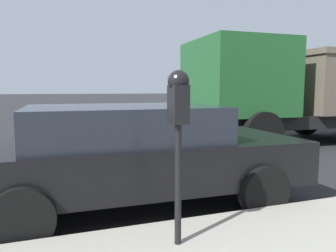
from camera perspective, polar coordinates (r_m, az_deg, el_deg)
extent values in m
plane|color=#2B2B2D|center=(5.64, -14.14, -9.93)|extent=(220.00, 220.00, 0.00)
cylinder|color=black|center=(2.99, 1.76, -10.20)|extent=(0.06, 0.06, 1.11)
cube|color=black|center=(2.87, 1.81, 3.78)|extent=(0.20, 0.14, 0.34)
sphere|color=black|center=(2.86, 1.82, 7.85)|extent=(0.19, 0.19, 0.19)
cube|color=#19389E|center=(2.97, 1.06, 3.05)|extent=(0.01, 0.11, 0.12)
cube|color=black|center=(2.96, 1.06, 5.35)|extent=(0.01, 0.10, 0.08)
cube|color=black|center=(4.53, -5.42, -5.91)|extent=(2.02, 4.45, 0.56)
cube|color=#232833|center=(4.42, -7.72, 0.49)|extent=(1.75, 2.50, 0.46)
cylinder|color=black|center=(5.92, 5.51, -5.78)|extent=(0.23, 0.64, 0.64)
cylinder|color=black|center=(4.28, 16.26, -10.79)|extent=(0.23, 0.64, 0.64)
cylinder|color=black|center=(5.44, -22.08, -7.31)|extent=(0.23, 0.64, 0.64)
cylinder|color=black|center=(3.60, -24.03, -14.47)|extent=(0.23, 0.64, 0.64)
cube|color=black|center=(10.87, 24.22, 1.25)|extent=(2.41, 7.82, 0.35)
cube|color=#23602D|center=(9.23, 11.84, 8.17)|extent=(2.65, 2.40, 2.00)
cylinder|color=black|center=(8.19, 16.13, -1.18)|extent=(0.33, 1.05, 1.04)
cylinder|color=black|center=(10.42, 8.13, 0.58)|extent=(0.33, 1.05, 1.04)
cylinder|color=black|center=(12.36, 22.83, 1.05)|extent=(0.33, 1.05, 1.04)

